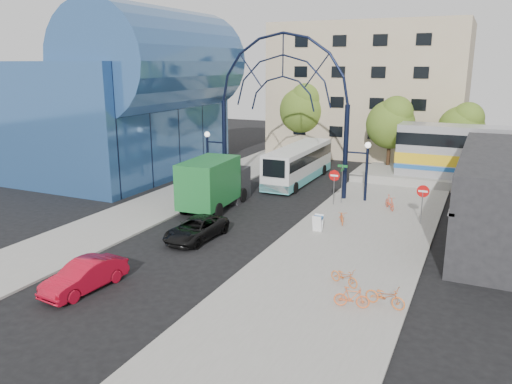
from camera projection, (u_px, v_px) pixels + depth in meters
The scene contains 22 objects.
ground at pixel (184, 252), 26.88m from camera, with size 120.00×120.00×0.00m, color black.
sidewalk_east at pixel (348, 249), 27.12m from camera, with size 8.00×56.00×0.12m, color gray.
plaza_west at pixel (152, 208), 34.78m from camera, with size 5.00×50.00×0.12m, color gray.
gateway_arch at pixel (283, 81), 37.03m from camera, with size 13.64×0.44×12.10m.
stop_sign at pixel (334, 179), 34.96m from camera, with size 0.80×0.07×2.50m.
do_not_enter_sign at pixel (423, 195), 30.69m from camera, with size 0.76×0.07×2.48m.
street_name_sign at pixel (342, 176), 35.29m from camera, with size 0.70×0.70×2.80m.
sandwich_board at pixel (318, 221), 29.66m from camera, with size 0.55×0.61×0.99m.
transit_hall at pixel (128, 100), 44.61m from camera, with size 16.50×18.00×14.50m.
apartment_block at pixel (370, 90), 55.03m from camera, with size 20.00×12.10×14.00m.
tree_north_a at pixel (392, 122), 46.00m from camera, with size 4.48×4.48×7.00m.
tree_north_b at pixel (304, 107), 53.42m from camera, with size 5.12×5.12×8.00m.
tree_north_c at pixel (463, 126), 45.40m from camera, with size 4.16×4.16×6.50m.
city_bus at pixel (299, 163), 42.52m from camera, with size 2.62×11.02×3.02m.
green_truck at pixel (215, 183), 34.66m from camera, with size 3.11×7.22×3.56m.
black_suv at pixel (196, 229), 28.59m from camera, with size 2.08×4.51×1.25m, color black.
red_sedan at pixel (85, 276), 22.19m from camera, with size 1.42×4.08×1.34m, color #AB0A1F.
bike_near_a at pixel (342, 217), 31.18m from camera, with size 0.54×1.54×0.81m, color #D15D29.
bike_near_b at pixel (390, 202), 34.13m from camera, with size 0.46×1.61×0.97m, color #E54C2D.
bike_far_a at pixel (344, 276), 22.48m from camera, with size 0.53×1.53×0.80m, color orange.
bike_far_b at pixel (352, 297), 20.39m from camera, with size 0.42×1.48×0.89m, color #DE5F2C.
bike_far_c at pixel (385, 296), 20.47m from camera, with size 0.60×1.71×0.90m, color orange.
Camera 1 is at (14.16, -21.23, 9.84)m, focal length 35.00 mm.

